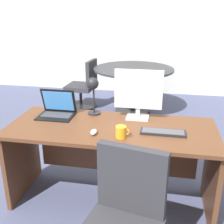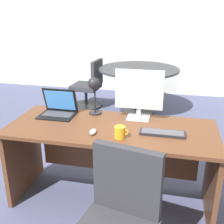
{
  "view_description": "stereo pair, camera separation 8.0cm",
  "coord_description": "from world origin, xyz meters",
  "px_view_note": "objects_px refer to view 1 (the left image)",
  "views": [
    {
      "loc": [
        0.4,
        -2.12,
        1.7
      ],
      "look_at": [
        0.0,
        0.04,
        0.87
      ],
      "focal_mm": 44.45,
      "sensor_mm": 36.0,
      "label": 1
    },
    {
      "loc": [
        0.48,
        -2.1,
        1.7
      ],
      "look_at": [
        0.0,
        0.04,
        0.87
      ],
      "focal_mm": 44.45,
      "sensor_mm": 36.0,
      "label": 2
    }
  ],
  "objects_px": {
    "meeting_chair_near": "(84,89)",
    "desk_lamp": "(93,88)",
    "keyboard": "(163,132)",
    "desk": "(112,147)",
    "monitor": "(138,91)",
    "laptop": "(58,107)",
    "coffee_mug": "(121,132)",
    "mouse": "(94,132)",
    "meeting_table": "(133,79)"
  },
  "relations": [
    {
      "from": "mouse",
      "to": "meeting_table",
      "type": "bearing_deg",
      "value": 89.26
    },
    {
      "from": "laptop",
      "to": "desk_lamp",
      "type": "xyz_separation_m",
      "value": [
        0.33,
        0.06,
        0.18
      ]
    },
    {
      "from": "coffee_mug",
      "to": "meeting_chair_near",
      "type": "height_order",
      "value": "meeting_chair_near"
    },
    {
      "from": "coffee_mug",
      "to": "desk_lamp",
      "type": "bearing_deg",
      "value": 127.27
    },
    {
      "from": "laptop",
      "to": "meeting_table",
      "type": "xyz_separation_m",
      "value": [
        0.47,
        2.19,
        -0.24
      ]
    },
    {
      "from": "monitor",
      "to": "mouse",
      "type": "height_order",
      "value": "monitor"
    },
    {
      "from": "monitor",
      "to": "mouse",
      "type": "distance_m",
      "value": 0.57
    },
    {
      "from": "monitor",
      "to": "laptop",
      "type": "xyz_separation_m",
      "value": [
        -0.75,
        -0.05,
        -0.18
      ]
    },
    {
      "from": "keyboard",
      "to": "meeting_table",
      "type": "xyz_separation_m",
      "value": [
        -0.51,
        2.44,
        -0.18
      ]
    },
    {
      "from": "monitor",
      "to": "meeting_table",
      "type": "xyz_separation_m",
      "value": [
        -0.28,
        2.14,
        -0.42
      ]
    },
    {
      "from": "mouse",
      "to": "keyboard",
      "type": "bearing_deg",
      "value": 12.15
    },
    {
      "from": "desk",
      "to": "monitor",
      "type": "xyz_separation_m",
      "value": [
        0.2,
        0.19,
        0.48
      ]
    },
    {
      "from": "mouse",
      "to": "desk_lamp",
      "type": "height_order",
      "value": "desk_lamp"
    },
    {
      "from": "keyboard",
      "to": "coffee_mug",
      "type": "relative_size",
      "value": 3.27
    },
    {
      "from": "keyboard",
      "to": "desk_lamp",
      "type": "bearing_deg",
      "value": 155.08
    },
    {
      "from": "mouse",
      "to": "coffee_mug",
      "type": "xyz_separation_m",
      "value": [
        0.22,
        -0.02,
        0.03
      ]
    },
    {
      "from": "meeting_table",
      "to": "meeting_chair_near",
      "type": "bearing_deg",
      "value": 175.54
    },
    {
      "from": "desk_lamp",
      "to": "monitor",
      "type": "bearing_deg",
      "value": -0.91
    },
    {
      "from": "desk",
      "to": "meeting_chair_near",
      "type": "distance_m",
      "value": 2.59
    },
    {
      "from": "laptop",
      "to": "desk_lamp",
      "type": "relative_size",
      "value": 0.91
    },
    {
      "from": "meeting_table",
      "to": "meeting_chair_near",
      "type": "relative_size",
      "value": 1.54
    },
    {
      "from": "monitor",
      "to": "keyboard",
      "type": "xyz_separation_m",
      "value": [
        0.23,
        -0.3,
        -0.24
      ]
    },
    {
      "from": "keyboard",
      "to": "coffee_mug",
      "type": "height_order",
      "value": "coffee_mug"
    },
    {
      "from": "laptop",
      "to": "keyboard",
      "type": "bearing_deg",
      "value": -13.94
    },
    {
      "from": "desk_lamp",
      "to": "meeting_chair_near",
      "type": "distance_m",
      "value": 2.42
    },
    {
      "from": "monitor",
      "to": "desk_lamp",
      "type": "distance_m",
      "value": 0.42
    },
    {
      "from": "keyboard",
      "to": "mouse",
      "type": "xyz_separation_m",
      "value": [
        -0.54,
        -0.12,
        0.01
      ]
    },
    {
      "from": "monitor",
      "to": "coffee_mug",
      "type": "xyz_separation_m",
      "value": [
        -0.08,
        -0.43,
        -0.21
      ]
    },
    {
      "from": "desk",
      "to": "keyboard",
      "type": "relative_size",
      "value": 4.9
    },
    {
      "from": "keyboard",
      "to": "mouse",
      "type": "distance_m",
      "value": 0.56
    },
    {
      "from": "desk",
      "to": "laptop",
      "type": "relative_size",
      "value": 5.43
    },
    {
      "from": "meeting_chair_near",
      "to": "desk_lamp",
      "type": "bearing_deg",
      "value": -71.28
    },
    {
      "from": "meeting_chair_near",
      "to": "meeting_table",
      "type": "bearing_deg",
      "value": -4.46
    },
    {
      "from": "mouse",
      "to": "monitor",
      "type": "bearing_deg",
      "value": 53.15
    },
    {
      "from": "desk",
      "to": "coffee_mug",
      "type": "height_order",
      "value": "coffee_mug"
    },
    {
      "from": "keyboard",
      "to": "meeting_chair_near",
      "type": "distance_m",
      "value": 2.9
    },
    {
      "from": "mouse",
      "to": "desk_lamp",
      "type": "bearing_deg",
      "value": 104.36
    },
    {
      "from": "mouse",
      "to": "coffee_mug",
      "type": "height_order",
      "value": "coffee_mug"
    },
    {
      "from": "monitor",
      "to": "meeting_chair_near",
      "type": "relative_size",
      "value": 0.52
    },
    {
      "from": "monitor",
      "to": "laptop",
      "type": "distance_m",
      "value": 0.77
    },
    {
      "from": "laptop",
      "to": "mouse",
      "type": "bearing_deg",
      "value": -39.45
    },
    {
      "from": "laptop",
      "to": "keyboard",
      "type": "height_order",
      "value": "laptop"
    },
    {
      "from": "desk",
      "to": "monitor",
      "type": "relative_size",
      "value": 3.97
    },
    {
      "from": "desk_lamp",
      "to": "meeting_table",
      "type": "relative_size",
      "value": 0.27
    },
    {
      "from": "mouse",
      "to": "desk_lamp",
      "type": "relative_size",
      "value": 0.24
    },
    {
      "from": "desk",
      "to": "keyboard",
      "type": "height_order",
      "value": "keyboard"
    },
    {
      "from": "monitor",
      "to": "coffee_mug",
      "type": "distance_m",
      "value": 0.48
    },
    {
      "from": "coffee_mug",
      "to": "meeting_chair_near",
      "type": "distance_m",
      "value": 2.89
    },
    {
      "from": "monitor",
      "to": "keyboard",
      "type": "relative_size",
      "value": 1.24
    },
    {
      "from": "mouse",
      "to": "meeting_table",
      "type": "relative_size",
      "value": 0.07
    }
  ]
}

